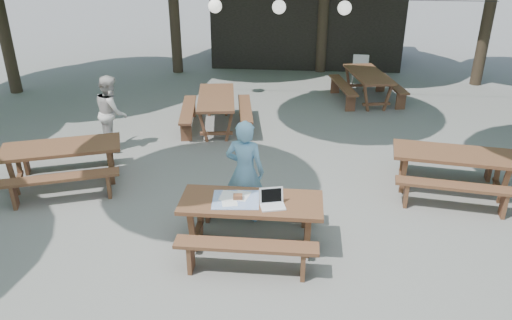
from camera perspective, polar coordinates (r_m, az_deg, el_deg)
The scene contains 13 objects.
ground at distance 7.96m, azimuth 1.44°, elevation -6.88°, with size 80.00×80.00×0.00m, color #62625D.
pavilion at distance 17.46m, azimuth 5.79°, elevation 15.84°, with size 6.00×3.00×2.80m, color black.
main_picnic_table at distance 7.18m, azimuth -0.54°, elevation -7.18°, with size 2.00×1.58×0.75m.
picnic_table_nw at distance 9.48m, azimuth -21.09°, elevation -0.49°, with size 2.33×2.14×0.75m.
picnic_table_ne at distance 9.22m, azimuth 21.41°, elevation -1.28°, with size 2.10×1.83×0.75m.
picnic_table_far_w at distance 11.43m, azimuth -4.52°, elevation 5.54°, with size 1.85×2.12×0.75m.
picnic_table_far_e at distance 13.55m, azimuth 12.58°, elevation 8.19°, with size 1.94×2.18×0.75m.
woman at distance 7.62m, azimuth -1.26°, elevation -1.32°, with size 0.60×0.40×1.66m, color #74AFD3.
second_person at distance 10.64m, azimuth -16.16°, elevation 5.25°, with size 0.75×0.58×1.54m, color silver.
plastic_chair at distance 14.73m, azimuth 11.73°, elevation 9.10°, with size 0.48×0.48×0.90m.
laptop at distance 6.85m, azimuth 1.85°, elevation -4.76°, with size 0.39×0.34×0.24m.
tabletop_clutter at distance 7.01m, azimuth -2.32°, elevation -4.47°, with size 0.69×0.60×0.08m.
paper_lanterns at distance 12.87m, azimuth 2.72°, elevation 17.09°, with size 9.00×0.34×0.38m.
Camera 1 is at (0.44, -6.72, 4.25)m, focal length 35.00 mm.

